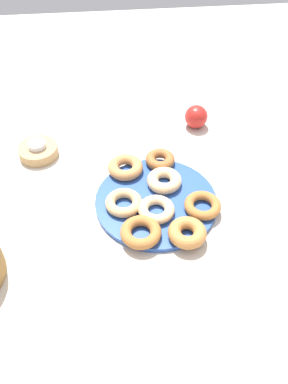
# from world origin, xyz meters

# --- Properties ---
(ground_plane) EXTENTS (2.40, 2.40, 0.00)m
(ground_plane) POSITION_xyz_m (0.00, 0.00, 0.00)
(ground_plane) COLOR beige
(donut_plate) EXTENTS (0.30, 0.30, 0.01)m
(donut_plate) POSITION_xyz_m (0.00, 0.00, 0.01)
(donut_plate) COLOR #284C9E
(donut_plate) RESTS_ON ground_plane
(donut_0) EXTENTS (0.11, 0.11, 0.02)m
(donut_0) POSITION_xyz_m (-0.04, 0.01, 0.03)
(donut_0) COLOR #EABC84
(donut_0) RESTS_ON donut_plate
(donut_1) EXTENTS (0.11, 0.11, 0.03)m
(donut_1) POSITION_xyz_m (0.13, -0.03, 0.03)
(donut_1) COLOR #995B2D
(donut_1) RESTS_ON donut_plate
(donut_2) EXTENTS (0.11, 0.11, 0.03)m
(donut_2) POSITION_xyz_m (-0.12, -0.05, 0.03)
(donut_2) COLOR #BC7A3D
(donut_2) RESTS_ON donut_plate
(donut_3) EXTENTS (0.09, 0.09, 0.03)m
(donut_3) POSITION_xyz_m (0.05, -0.03, 0.03)
(donut_3) COLOR #EABC84
(donut_3) RESTS_ON donut_plate
(donut_4) EXTENTS (0.12, 0.12, 0.03)m
(donut_4) POSITION_xyz_m (0.11, 0.07, 0.03)
(donut_4) COLOR #C6844C
(donut_4) RESTS_ON donut_plate
(donut_5) EXTENTS (0.12, 0.12, 0.02)m
(donut_5) POSITION_xyz_m (-0.04, -0.11, 0.02)
(donut_5) COLOR #AD6B33
(donut_5) RESTS_ON donut_plate
(donut_6) EXTENTS (0.10, 0.10, 0.02)m
(donut_6) POSITION_xyz_m (-0.01, 0.08, 0.03)
(donut_6) COLOR tan
(donut_6) RESTS_ON donut_plate
(donut_7) EXTENTS (0.10, 0.10, 0.03)m
(donut_7) POSITION_xyz_m (-0.11, 0.05, 0.03)
(donut_7) COLOR #AD6B33
(donut_7) RESTS_ON donut_plate
(candle_holder) EXTENTS (0.11, 0.11, 0.03)m
(candle_holder) POSITION_xyz_m (0.22, 0.30, 0.01)
(candle_holder) COLOR tan
(candle_holder) RESTS_ON ground_plane
(tealight) EXTENTS (0.05, 0.05, 0.01)m
(tealight) POSITION_xyz_m (0.22, 0.30, 0.04)
(tealight) COLOR silver
(tealight) RESTS_ON candle_holder
(apple) EXTENTS (0.07, 0.07, 0.07)m
(apple) POSITION_xyz_m (0.30, -0.16, 0.03)
(apple) COLOR red
(apple) RESTS_ON ground_plane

